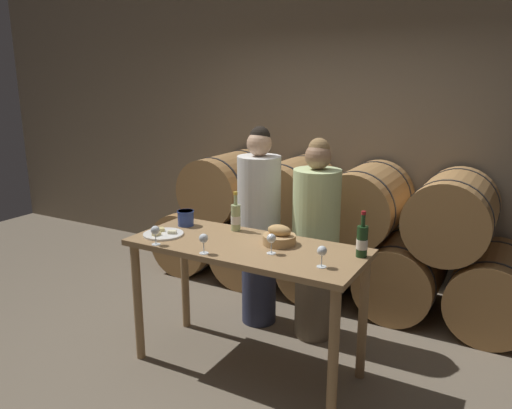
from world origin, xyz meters
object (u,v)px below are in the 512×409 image
Objects in this scene: cheese_plate at (163,234)px; person_left at (259,227)px; tasting_table at (246,263)px; wine_glass_left at (204,239)px; wine_bottle_red at (362,241)px; wine_glass_center at (271,239)px; wine_glass_right at (322,252)px; wine_bottle_white at (236,217)px; blue_crock at (186,217)px; person_right at (315,241)px; bread_basket at (279,237)px; wine_glass_far_left at (155,231)px.

person_left is at bearing 65.43° from cheese_plate.
tasting_table is 0.40m from wine_glass_left.
wine_bottle_red is 1.04× the size of cheese_plate.
wine_glass_center is at bearing 2.50° from cheese_plate.
wine_glass_right is at bearing 11.35° from wine_glass_left.
wine_bottle_white reaches higher than tasting_table.
blue_crock is at bearing -168.52° from wine_bottle_white.
wine_bottle_white is at bearing -84.79° from person_left.
wine_glass_left is at bearing -111.80° from person_right.
wine_glass_center is (0.04, -0.19, 0.04)m from bread_basket.
bread_basket is 0.84m from wine_glass_far_left.
tasting_table is at bearing -68.08° from person_left.
wine_glass_far_left is (-1.29, -0.46, -0.01)m from wine_bottle_red.
wine_glass_far_left is 0.39m from wine_glass_left.
person_right is at bearing -0.00° from person_left.
person_right reaches higher than cheese_plate.
blue_crock reaches higher than tasting_table.
wine_glass_left is at bearing -117.16° from tasting_table.
wine_glass_right is (0.37, -0.80, 0.23)m from person_right.
wine_glass_right is at bearing -1.06° from cheese_plate.
wine_glass_left is (-0.90, -0.44, -0.01)m from wine_bottle_red.
wine_glass_left is (0.48, -0.45, 0.03)m from blue_crock.
tasting_table is 0.29m from bread_basket.
bread_basket is at bearing 29.98° from wine_glass_far_left.
person_right reaches higher than wine_glass_center.
bread_basket reaches higher than wine_glass_left.
bread_basket is at bearing -50.07° from person_left.
bread_basket reaches higher than wine_glass_right.
wine_bottle_red is 1.32× the size of bread_basket.
wine_glass_center is (0.86, -0.23, 0.03)m from blue_crock.
bread_basket is at bearing 101.45° from wine_glass_center.
bread_basket is 0.20m from wine_glass_center.
person_right reaches higher than wine_glass_far_left.
wine_glass_far_left is at bearing -171.62° from wine_glass_right.
wine_glass_far_left reaches higher than cheese_plate.
person_left reaches higher than wine_glass_left.
blue_crock is (-0.40, -0.08, -0.04)m from wine_bottle_white.
wine_bottle_white is (-0.46, -0.43, 0.23)m from person_right.
person_left is at bearing 95.21° from wine_bottle_white.
cheese_plate is 1.23m from wine_glass_right.
wine_bottle_white is at bearing 60.82° from wine_glass_far_left.
wine_glass_far_left is (-0.30, -0.54, -0.01)m from wine_bottle_white.
cheese_plate is 2.16× the size of wine_glass_left.
wine_bottle_red is at bearing 11.02° from cheese_plate.
bread_basket is at bearing -175.91° from wine_bottle_red.
person_left is 0.73m from bread_basket.
wine_glass_right is (0.37, -0.06, 0.00)m from wine_glass_center.
wine_bottle_white is at bearing 175.11° from wine_bottle_red.
wine_bottle_white is 0.91m from wine_glass_right.
wine_glass_center is (0.86, 0.04, 0.09)m from cheese_plate.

